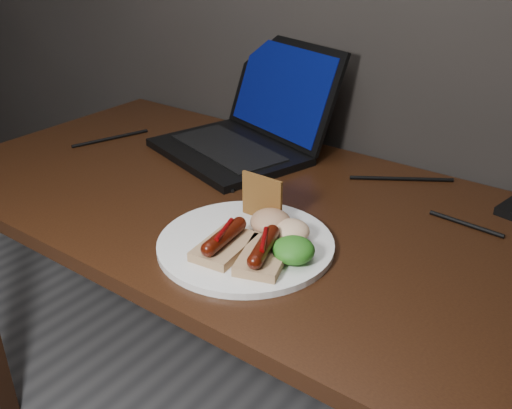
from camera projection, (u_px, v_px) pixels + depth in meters
The scene contains 10 objects.
desk at pixel (254, 239), 1.18m from camera, with size 1.40×0.70×0.75m.
laptop at pixel (248, 129), 1.36m from camera, with size 0.43×0.42×0.25m.
desk_cables at pixel (282, 172), 1.26m from camera, with size 0.98×0.37×0.01m.
plate at pixel (246, 244), 0.98m from camera, with size 0.30×0.30×0.01m, color white.
bread_sausage_center at pixel (224, 242), 0.94m from camera, with size 0.08×0.12×0.04m.
bread_sausage_right at pixel (264, 252), 0.91m from camera, with size 0.10×0.13×0.04m.
crispbread at pixel (262, 198), 1.03m from camera, with size 0.09×0.01×0.09m, color #966129.
salad_greens at pixel (293, 250), 0.92m from camera, with size 0.07×0.07×0.04m, color #175310.
salsa_mound at pixel (271, 221), 1.00m from camera, with size 0.07×0.07×0.04m, color maroon.
coleslaw_mound at pixel (291, 231), 0.97m from camera, with size 0.06×0.06×0.04m, color beige.
Camera 1 is at (0.61, 0.56, 1.27)m, focal length 40.00 mm.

